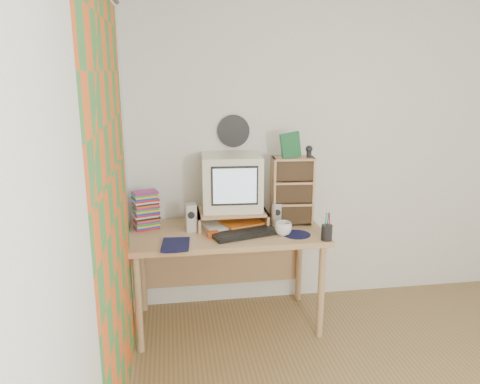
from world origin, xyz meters
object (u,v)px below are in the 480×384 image
object	(u,v)px
crt_monitor	(232,182)
dvd_stack	(146,213)
mug	(283,229)
keyboard	(246,234)
cd_rack	(292,191)
diary	(162,243)
desk	(226,244)

from	to	relation	value
crt_monitor	dvd_stack	size ratio (longest dim) A/B	1.77
crt_monitor	mug	size ratio (longest dim) A/B	3.53
crt_monitor	keyboard	xyz separation A→B (m)	(0.06, -0.29, -0.31)
cd_rack	diary	distance (m)	1.06
dvd_stack	diary	bearing A→B (deg)	-91.80
desk	keyboard	size ratio (longest dim) A/B	3.02
desk	crt_monitor	size ratio (longest dim) A/B	3.25
crt_monitor	mug	world-z (taller)	crt_monitor
desk	dvd_stack	size ratio (longest dim) A/B	5.77
desk	cd_rack	xyz separation A→B (m)	(0.51, 0.02, 0.39)
mug	diary	world-z (taller)	mug
mug	cd_rack	bearing A→B (deg)	62.62
cd_rack	mug	xyz separation A→B (m)	(-0.12, -0.24, -0.21)
cd_rack	mug	size ratio (longest dim) A/B	4.20
crt_monitor	diary	bearing A→B (deg)	-138.99
mug	diary	xyz separation A→B (m)	(-0.85, -0.10, -0.03)
crt_monitor	keyboard	distance (m)	0.43
crt_monitor	dvd_stack	world-z (taller)	crt_monitor
dvd_stack	diary	distance (m)	0.42
desk	dvd_stack	bearing A→B (deg)	173.42
crt_monitor	diary	size ratio (longest dim) A/B	1.93
diary	mug	bearing A→B (deg)	11.15
desk	dvd_stack	world-z (taller)	dvd_stack
cd_rack	crt_monitor	bearing A→B (deg)	175.78
dvd_stack	cd_rack	xyz separation A→B (m)	(1.09, -0.05, 0.14)
keyboard	cd_rack	distance (m)	0.51
keyboard	cd_rack	world-z (taller)	cd_rack
desk	crt_monitor	xyz separation A→B (m)	(0.06, 0.09, 0.46)
keyboard	mug	world-z (taller)	mug
desk	diary	distance (m)	0.59
desk	mug	xyz separation A→B (m)	(0.38, -0.22, 0.18)
keyboard	cd_rack	size ratio (longest dim) A/B	0.90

